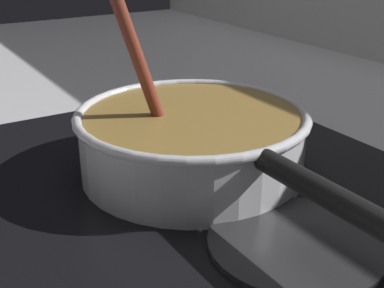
% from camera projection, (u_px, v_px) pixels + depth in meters
% --- Properties ---
extents(ground, '(2.40, 1.60, 0.04)m').
position_uv_depth(ground, '(88.00, 222.00, 0.56)').
color(ground, '#B7B7BC').
extents(hob_plate, '(0.56, 0.48, 0.01)m').
position_uv_depth(hob_plate, '(192.00, 177.00, 0.61)').
color(hob_plate, black).
rests_on(hob_plate, ground).
extents(burner_ring, '(0.17, 0.17, 0.01)m').
position_uv_depth(burner_ring, '(192.00, 169.00, 0.60)').
color(burner_ring, '#592D0C').
rests_on(burner_ring, hob_plate).
extents(spare_burner, '(0.16, 0.16, 0.01)m').
position_uv_depth(spare_burner, '(296.00, 243.00, 0.47)').
color(spare_burner, '#262628').
rests_on(spare_burner, hob_plate).
extents(cooking_pan, '(0.42, 0.26, 0.31)m').
position_uv_depth(cooking_pan, '(192.00, 140.00, 0.59)').
color(cooking_pan, silver).
rests_on(cooking_pan, hob_plate).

